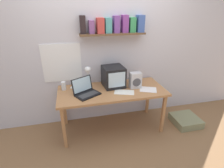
{
  "coord_description": "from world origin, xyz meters",
  "views": [
    {
      "loc": [
        -0.56,
        -2.38,
        1.9
      ],
      "look_at": [
        0.0,
        0.0,
        0.81
      ],
      "focal_mm": 28.0,
      "sensor_mm": 36.0,
      "label": 1
    }
  ],
  "objects_px": {
    "juice_glass": "(64,86)",
    "open_notebook": "(148,89)",
    "space_heater": "(135,80)",
    "loose_paper_near_monitor": "(124,92)",
    "laptop": "(85,90)",
    "floor_cushion": "(186,120)",
    "crt_monitor": "(113,77)",
    "desk_lamp": "(88,73)",
    "corner_desk": "(112,93)",
    "loose_paper_near_laptop": "(77,86)"
  },
  "relations": [
    {
      "from": "laptop",
      "to": "juice_glass",
      "type": "relative_size",
      "value": 3.23
    },
    {
      "from": "crt_monitor",
      "to": "space_heater",
      "type": "height_order",
      "value": "crt_monitor"
    },
    {
      "from": "desk_lamp",
      "to": "space_heater",
      "type": "distance_m",
      "value": 0.75
    },
    {
      "from": "crt_monitor",
      "to": "open_notebook",
      "type": "height_order",
      "value": "crt_monitor"
    },
    {
      "from": "corner_desk",
      "to": "floor_cushion",
      "type": "height_order",
      "value": "corner_desk"
    },
    {
      "from": "corner_desk",
      "to": "juice_glass",
      "type": "height_order",
      "value": "juice_glass"
    },
    {
      "from": "floor_cushion",
      "to": "desk_lamp",
      "type": "bearing_deg",
      "value": 167.75
    },
    {
      "from": "corner_desk",
      "to": "juice_glass",
      "type": "bearing_deg",
      "value": 166.08
    },
    {
      "from": "space_heater",
      "to": "juice_glass",
      "type": "bearing_deg",
      "value": 168.48
    },
    {
      "from": "crt_monitor",
      "to": "open_notebook",
      "type": "bearing_deg",
      "value": -32.42
    },
    {
      "from": "space_heater",
      "to": "loose_paper_near_monitor",
      "type": "distance_m",
      "value": 0.28
    },
    {
      "from": "loose_paper_near_monitor",
      "to": "floor_cushion",
      "type": "xyz_separation_m",
      "value": [
        1.13,
        -0.07,
        -0.65
      ]
    },
    {
      "from": "corner_desk",
      "to": "crt_monitor",
      "type": "relative_size",
      "value": 4.53
    },
    {
      "from": "loose_paper_near_laptop",
      "to": "floor_cushion",
      "type": "bearing_deg",
      "value": -13.69
    },
    {
      "from": "crt_monitor",
      "to": "laptop",
      "type": "distance_m",
      "value": 0.51
    },
    {
      "from": "juice_glass",
      "to": "floor_cushion",
      "type": "relative_size",
      "value": 0.3
    },
    {
      "from": "desk_lamp",
      "to": "open_notebook",
      "type": "distance_m",
      "value": 0.97
    },
    {
      "from": "corner_desk",
      "to": "loose_paper_near_monitor",
      "type": "bearing_deg",
      "value": -37.61
    },
    {
      "from": "space_heater",
      "to": "open_notebook",
      "type": "relative_size",
      "value": 0.81
    },
    {
      "from": "corner_desk",
      "to": "loose_paper_near_laptop",
      "type": "height_order",
      "value": "loose_paper_near_laptop"
    },
    {
      "from": "laptop",
      "to": "open_notebook",
      "type": "relative_size",
      "value": 1.36
    },
    {
      "from": "crt_monitor",
      "to": "juice_glass",
      "type": "relative_size",
      "value": 2.76
    },
    {
      "from": "corner_desk",
      "to": "loose_paper_near_monitor",
      "type": "height_order",
      "value": "loose_paper_near_monitor"
    },
    {
      "from": "space_heater",
      "to": "open_notebook",
      "type": "distance_m",
      "value": 0.25
    },
    {
      "from": "open_notebook",
      "to": "loose_paper_near_laptop",
      "type": "relative_size",
      "value": 1.39
    },
    {
      "from": "corner_desk",
      "to": "floor_cushion",
      "type": "relative_size",
      "value": 3.78
    },
    {
      "from": "loose_paper_near_monitor",
      "to": "open_notebook",
      "type": "relative_size",
      "value": 1.07
    },
    {
      "from": "loose_paper_near_laptop",
      "to": "laptop",
      "type": "bearing_deg",
      "value": -69.13
    },
    {
      "from": "space_heater",
      "to": "open_notebook",
      "type": "bearing_deg",
      "value": -36.8
    },
    {
      "from": "laptop",
      "to": "corner_desk",
      "type": "bearing_deg",
      "value": -24.3
    },
    {
      "from": "laptop",
      "to": "loose_paper_near_monitor",
      "type": "relative_size",
      "value": 1.27
    },
    {
      "from": "corner_desk",
      "to": "open_notebook",
      "type": "height_order",
      "value": "open_notebook"
    },
    {
      "from": "space_heater",
      "to": "loose_paper_near_monitor",
      "type": "height_order",
      "value": "space_heater"
    },
    {
      "from": "corner_desk",
      "to": "crt_monitor",
      "type": "xyz_separation_m",
      "value": [
        0.06,
        0.14,
        0.22
      ]
    },
    {
      "from": "space_heater",
      "to": "loose_paper_near_monitor",
      "type": "relative_size",
      "value": 0.75
    },
    {
      "from": "loose_paper_near_monitor",
      "to": "floor_cushion",
      "type": "height_order",
      "value": "loose_paper_near_monitor"
    },
    {
      "from": "juice_glass",
      "to": "open_notebook",
      "type": "xyz_separation_m",
      "value": [
        1.28,
        -0.3,
        -0.06
      ]
    },
    {
      "from": "desk_lamp",
      "to": "juice_glass",
      "type": "height_order",
      "value": "desk_lamp"
    },
    {
      "from": "laptop",
      "to": "space_heater",
      "type": "xyz_separation_m",
      "value": [
        0.79,
        0.04,
        0.07
      ]
    },
    {
      "from": "laptop",
      "to": "desk_lamp",
      "type": "distance_m",
      "value": 0.29
    },
    {
      "from": "corner_desk",
      "to": "loose_paper_near_laptop",
      "type": "xyz_separation_m",
      "value": [
        -0.52,
        0.25,
        0.06
      ]
    },
    {
      "from": "crt_monitor",
      "to": "loose_paper_near_monitor",
      "type": "xyz_separation_m",
      "value": [
        0.1,
        -0.27,
        -0.16
      ]
    },
    {
      "from": "laptop",
      "to": "juice_glass",
      "type": "bearing_deg",
      "value": 114.68
    },
    {
      "from": "open_notebook",
      "to": "floor_cushion",
      "type": "distance_m",
      "value": 0.99
    },
    {
      "from": "open_notebook",
      "to": "desk_lamp",
      "type": "bearing_deg",
      "value": 162.53
    },
    {
      "from": "laptop",
      "to": "desk_lamp",
      "type": "height_order",
      "value": "desk_lamp"
    },
    {
      "from": "crt_monitor",
      "to": "loose_paper_near_monitor",
      "type": "relative_size",
      "value": 1.09
    },
    {
      "from": "corner_desk",
      "to": "juice_glass",
      "type": "xyz_separation_m",
      "value": [
        -0.73,
        0.18,
        0.12
      ]
    },
    {
      "from": "crt_monitor",
      "to": "desk_lamp",
      "type": "relative_size",
      "value": 1.02
    },
    {
      "from": "laptop",
      "to": "loose_paper_near_laptop",
      "type": "relative_size",
      "value": 1.89
    }
  ]
}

